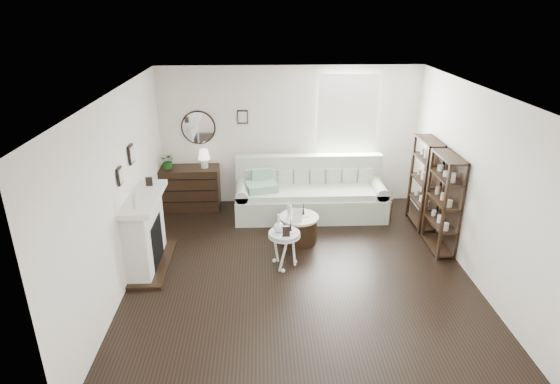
{
  "coord_description": "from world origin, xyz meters",
  "views": [
    {
      "loc": [
        -0.55,
        -6.05,
        3.79
      ],
      "look_at": [
        -0.27,
        0.8,
        0.98
      ],
      "focal_mm": 30.0,
      "sensor_mm": 36.0,
      "label": 1
    }
  ],
  "objects_px": {
    "dresser": "(187,188)",
    "pedestal_table": "(284,235)",
    "sofa": "(310,196)",
    "drum_table": "(299,228)"
  },
  "relations": [
    {
      "from": "sofa",
      "to": "drum_table",
      "type": "height_order",
      "value": "sofa"
    },
    {
      "from": "sofa",
      "to": "drum_table",
      "type": "relative_size",
      "value": 4.21
    },
    {
      "from": "sofa",
      "to": "dresser",
      "type": "bearing_deg",
      "value": 170.76
    },
    {
      "from": "dresser",
      "to": "pedestal_table",
      "type": "xyz_separation_m",
      "value": [
        1.78,
        -2.29,
        0.12
      ]
    },
    {
      "from": "drum_table",
      "to": "pedestal_table",
      "type": "xyz_separation_m",
      "value": [
        -0.29,
        -0.81,
        0.3
      ]
    },
    {
      "from": "dresser",
      "to": "pedestal_table",
      "type": "bearing_deg",
      "value": -52.2
    },
    {
      "from": "sofa",
      "to": "dresser",
      "type": "xyz_separation_m",
      "value": [
        -2.36,
        0.38,
        0.06
      ]
    },
    {
      "from": "dresser",
      "to": "sofa",
      "type": "bearing_deg",
      "value": -9.24
    },
    {
      "from": "dresser",
      "to": "pedestal_table",
      "type": "distance_m",
      "value": 2.9
    },
    {
      "from": "drum_table",
      "to": "pedestal_table",
      "type": "distance_m",
      "value": 0.91
    }
  ]
}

